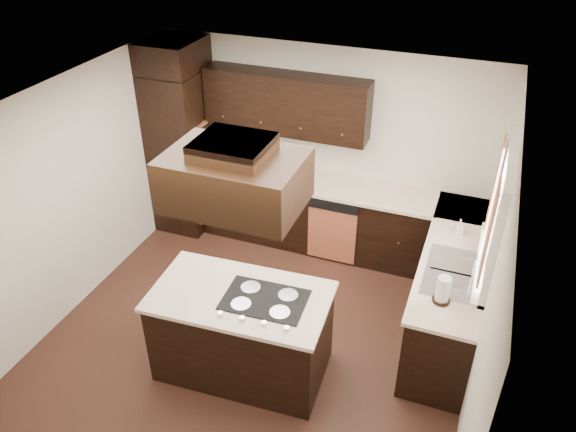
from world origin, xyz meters
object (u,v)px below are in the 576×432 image
object	(u,v)px
oven_column	(183,151)
spice_rack	(283,168)
range_hood	(235,180)
island	(242,334)

from	to	relation	value
oven_column	spice_rack	bearing A→B (deg)	2.16
range_hood	spice_rack	world-z (taller)	range_hood
oven_column	spice_rack	size ratio (longest dim) A/B	6.76
island	range_hood	world-z (taller)	range_hood
oven_column	range_hood	bearing A→B (deg)	-50.26
oven_column	range_hood	world-z (taller)	range_hood
island	spice_rack	xyz separation A→B (m)	(-0.45, 2.21, 0.61)
oven_column	island	size ratio (longest dim) A/B	1.35
oven_column	island	distance (m)	2.89
oven_column	range_hood	size ratio (longest dim) A/B	2.02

